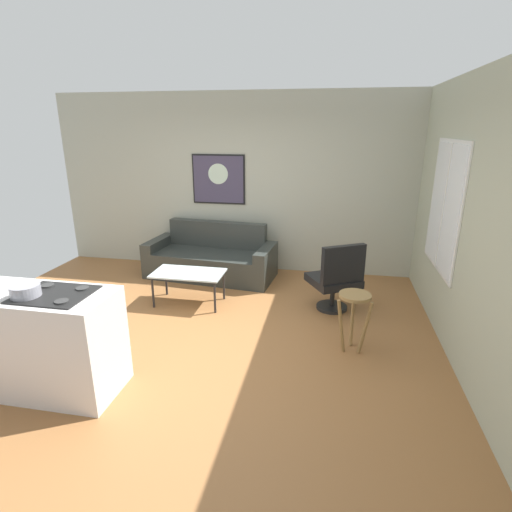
{
  "coord_description": "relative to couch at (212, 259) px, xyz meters",
  "views": [
    {
      "loc": [
        1.33,
        -3.9,
        2.28
      ],
      "look_at": [
        0.42,
        0.9,
        0.7
      ],
      "focal_mm": 28.23,
      "sensor_mm": 36.0,
      "label": 1
    }
  ],
  "objects": [
    {
      "name": "kitchen_counter",
      "position": [
        -0.68,
        -3.07,
        0.2
      ],
      "size": [
        1.46,
        0.61,
        0.95
      ],
      "color": "silver",
      "rests_on": "ground"
    },
    {
      "name": "mixing_bowl",
      "position": [
        -0.61,
        -3.16,
        0.71
      ],
      "size": [
        0.24,
        0.24,
        0.11
      ],
      "color": "#90909B",
      "rests_on": "kitchen_counter"
    },
    {
      "name": "window",
      "position": [
        3.08,
        -1.0,
        1.14
      ],
      "size": [
        0.03,
        1.27,
        1.47
      ],
      "color": "silver"
    },
    {
      "name": "bar_stool",
      "position": [
        2.11,
        -1.89,
        0.23
      ],
      "size": [
        0.38,
        0.37,
        0.65
      ],
      "color": "olive",
      "rests_on": "ground"
    },
    {
      "name": "armchair",
      "position": [
        1.94,
        -0.95,
        0.18
      ],
      "size": [
        0.77,
        0.76,
        0.92
      ],
      "color": "black",
      "rests_on": "ground"
    },
    {
      "name": "back_wall",
      "position": [
        0.49,
        0.52,
        1.13
      ],
      "size": [
        6.4,
        0.05,
        2.8
      ],
      "primitive_type": "cube",
      "color": "#A9AC9A",
      "rests_on": "ground"
    },
    {
      "name": "right_wall",
      "position": [
        3.12,
        -1.6,
        1.13
      ],
      "size": [
        0.05,
        6.4,
        2.8
      ],
      "primitive_type": "cube",
      "color": "#AAB096",
      "rests_on": "ground"
    },
    {
      "name": "coffee_table",
      "position": [
        0.01,
        -1.07,
        0.13
      ],
      "size": [
        0.93,
        0.52,
        0.44
      ],
      "color": "silver",
      "rests_on": "ground"
    },
    {
      "name": "couch",
      "position": [
        0.0,
        0.0,
        0.0
      ],
      "size": [
        2.05,
        1.01,
        0.82
      ],
      "color": "#2C312E",
      "rests_on": "ground"
    },
    {
      "name": "ground",
      "position": [
        0.49,
        -1.9,
        -0.29
      ],
      "size": [
        6.4,
        6.4,
        0.04
      ],
      "primitive_type": "cube",
      "color": "#946136"
    },
    {
      "name": "wall_painting",
      "position": [
        0.01,
        0.48,
        1.2
      ],
      "size": [
        0.87,
        0.03,
        0.79
      ],
      "color": "black"
    }
  ]
}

